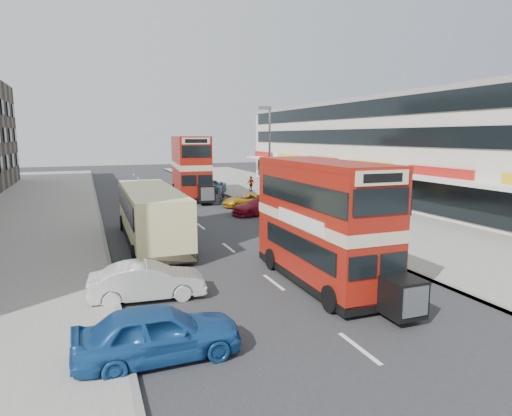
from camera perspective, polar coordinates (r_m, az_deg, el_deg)
name	(u,v)px	position (r m, az deg, el deg)	size (l,w,h in m)	color
ground	(296,299)	(16.37, 5.17, -11.75)	(160.00, 160.00, 0.00)	#28282B
road_surface	(182,212)	(34.84, -9.61, -0.50)	(12.00, 90.00, 0.01)	#28282B
pavement_right	(317,203)	(39.01, 7.90, 0.70)	(12.00, 90.00, 0.15)	gray
pavement_left	(8,222)	(34.53, -29.50, -1.56)	(12.00, 90.00, 0.15)	gray
kerb_left	(99,216)	(34.15, -19.68, -1.00)	(0.20, 90.00, 0.16)	gray
kerb_right	(254,206)	(36.53, -0.21, 0.20)	(0.20, 90.00, 0.16)	gray
commercial_row	(380,148)	(44.62, 15.79, 7.47)	(9.90, 46.20, 9.30)	beige
street_lamp	(269,150)	(34.38, 1.65, 7.51)	(1.00, 0.20, 8.12)	slate
bus_main	(322,222)	(17.54, 8.60, -1.84)	(2.47, 8.69, 4.77)	black
bus_second	(191,167)	(42.50, -8.50, 5.33)	(3.74, 10.51, 5.66)	black
coach	(151,214)	(24.78, -13.47, -0.71)	(2.88, 10.70, 2.83)	black
car_left_near	(158,333)	(12.33, -12.58, -15.53)	(1.76, 4.38, 1.49)	#1B4F95
car_left_front	(148,281)	(16.60, -13.91, -9.21)	(1.44, 4.12, 1.36)	silver
car_right_a	(261,206)	(33.05, 0.69, 0.27)	(1.88, 4.62, 1.34)	maroon
car_right_b	(246,200)	(36.66, -1.31, 0.99)	(1.85, 4.02, 1.12)	orange
car_right_c	(205,186)	(45.77, -6.59, 2.82)	(1.72, 4.29, 1.46)	teal
pedestrian_near	(309,206)	(31.74, 6.94, 0.30)	(0.57, 0.39, 1.56)	gray
pedestrian_far	(251,184)	(46.00, -0.67, 3.18)	(0.93, 0.39, 1.59)	gray
cyclist	(222,198)	(37.49, -4.48, 1.36)	(0.66, 1.71, 2.05)	gray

